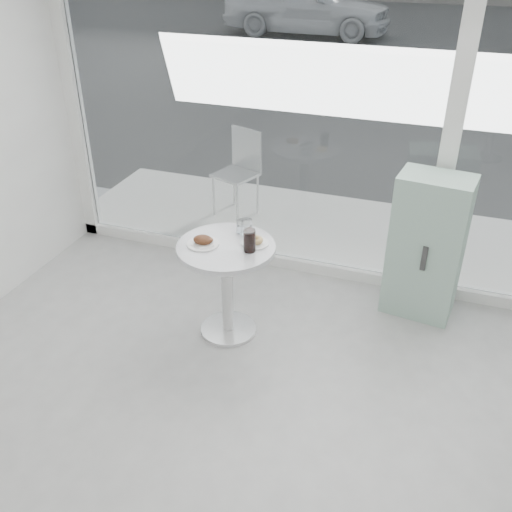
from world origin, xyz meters
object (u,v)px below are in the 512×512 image
at_px(mint_cabinet, 426,247).
at_px(car_white, 308,5).
at_px(main_table, 227,271).
at_px(water_tumbler_a, 241,227).
at_px(patio_chair, 240,167).
at_px(plate_fritter, 203,241).
at_px(water_tumbler_b, 247,228).
at_px(plate_donut, 255,241).
at_px(cola_glass, 249,241).

distance_m(mint_cabinet, car_white, 13.29).
xyz_separation_m(main_table, water_tumbler_a, (0.03, 0.22, 0.27)).
bearing_deg(mint_cabinet, patio_chair, 157.61).
xyz_separation_m(main_table, plate_fritter, (-0.16, -0.04, 0.25)).
distance_m(car_white, plate_fritter, 13.69).
relative_size(patio_chair, water_tumbler_a, 8.54).
relative_size(main_table, water_tumbler_a, 7.28).
relative_size(plate_fritter, water_tumbler_b, 1.83).
height_order(mint_cabinet, plate_donut, mint_cabinet).
height_order(car_white, plate_donut, car_white).
bearing_deg(mint_cabinet, car_white, 116.59).
bearing_deg(patio_chair, water_tumbler_b, -47.67).
distance_m(main_table, water_tumbler_a, 0.34).
xyz_separation_m(plate_donut, water_tumbler_b, (-0.11, 0.11, 0.04)).
bearing_deg(car_white, main_table, -165.53).
distance_m(mint_cabinet, water_tumbler_a, 1.47).
xyz_separation_m(mint_cabinet, cola_glass, (-1.17, -0.81, 0.26)).
bearing_deg(water_tumbler_b, plate_fritter, -134.11).
height_order(patio_chair, cola_glass, patio_chair).
bearing_deg(main_table, water_tumbler_a, 81.68).
relative_size(main_table, patio_chair, 0.85).
bearing_deg(plate_donut, cola_glass, -91.26).
bearing_deg(water_tumbler_a, cola_glass, -56.57).
bearing_deg(water_tumbler_a, patio_chair, 111.16).
bearing_deg(water_tumbler_a, mint_cabinet, 23.52).
bearing_deg(patio_chair, mint_cabinet, -10.09).
bearing_deg(patio_chair, cola_glass, -47.36).
height_order(water_tumbler_a, water_tumbler_b, water_tumbler_b).
distance_m(main_table, patio_chair, 2.05).
height_order(main_table, cola_glass, cola_glass).
relative_size(car_white, water_tumbler_a, 43.53).
xyz_separation_m(main_table, mint_cabinet, (1.36, 0.80, 0.04)).
xyz_separation_m(plate_fritter, plate_donut, (0.35, 0.13, -0.01)).
bearing_deg(mint_cabinet, main_table, -142.13).
distance_m(water_tumbler_a, cola_glass, 0.28).
xyz_separation_m(mint_cabinet, plate_donut, (-1.17, -0.71, 0.20)).
xyz_separation_m(main_table, cola_glass, (0.19, -0.02, 0.30)).
height_order(mint_cabinet, water_tumbler_a, mint_cabinet).
height_order(water_tumbler_a, cola_glass, cola_glass).
distance_m(mint_cabinet, patio_chair, 2.31).
bearing_deg(cola_glass, patio_chair, 112.78).
height_order(car_white, water_tumbler_b, car_white).
bearing_deg(car_white, plate_fritter, -166.21).
distance_m(mint_cabinet, water_tumbler_b, 1.43).
bearing_deg(plate_fritter, mint_cabinet, 28.96).
distance_m(patio_chair, cola_glass, 2.15).
bearing_deg(water_tumbler_b, cola_glass, -64.88).
relative_size(car_white, water_tumbler_b, 36.05).
relative_size(car_white, cola_glass, 27.84).
bearing_deg(plate_fritter, water_tumbler_b, 45.89).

